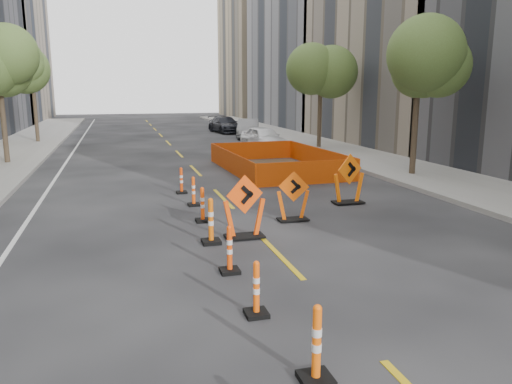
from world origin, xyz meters
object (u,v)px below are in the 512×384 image
object	(u,v)px
chevron_sign_center	(293,196)
parked_car_far	(225,125)
chevron_sign_right	(349,179)
parked_car_mid	(248,129)
channelizer_2	(317,344)
chevron_sign_left	(244,207)
channelizer_5	(211,221)
channelizer_8	(181,180)
channelizer_6	(202,205)
channelizer_4	(230,249)
channelizer_7	(194,191)
channelizer_3	(256,288)
parked_car_near	(264,138)

from	to	relation	value
chevron_sign_center	parked_car_far	distance (m)	28.47
chevron_sign_right	parked_car_far	distance (m)	26.72
chevron_sign_right	parked_car_mid	bearing A→B (deg)	66.18
channelizer_2	chevron_sign_left	size ratio (longest dim) A/B	0.66
channelizer_2	channelizer_5	bearing A→B (deg)	92.08
channelizer_5	chevron_sign_right	xyz separation A→B (m)	(4.94, 2.93, 0.25)
chevron_sign_left	parked_car_mid	xyz separation A→B (m)	(6.47, 24.40, -0.09)
chevron_sign_right	parked_car_mid	xyz separation A→B (m)	(2.38, 21.67, -0.10)
chevron_sign_center	parked_car_mid	world-z (taller)	parked_car_mid
channelizer_8	chevron_sign_left	world-z (taller)	chevron_sign_left
channelizer_6	chevron_sign_center	xyz separation A→B (m)	(2.42, -0.56, 0.21)
channelizer_4	channelizer_8	distance (m)	7.94
parked_car_far	chevron_sign_right	bearing A→B (deg)	-101.57
chevron_sign_center	chevron_sign_right	distance (m)	2.83
chevron_sign_left	channelizer_4	bearing A→B (deg)	-121.66
channelizer_6	channelizer_7	bearing A→B (deg)	88.51
parked_car_mid	channelizer_2	bearing A→B (deg)	-86.12
channelizer_3	chevron_sign_left	size ratio (longest dim) A/B	0.59
channelizer_2	parked_car_near	bearing A→B (deg)	75.15
channelizer_8	chevron_sign_left	size ratio (longest dim) A/B	0.58
channelizer_6	parked_car_far	bearing A→B (deg)	76.69
channelizer_5	chevron_sign_right	size ratio (longest dim) A/B	0.69
channelizer_2	chevron_sign_right	size ratio (longest dim) A/B	0.65
channelizer_2	channelizer_5	world-z (taller)	channelizer_5
channelizer_2	parked_car_far	xyz separation A→B (m)	(6.45, 35.55, 0.15)
channelizer_7	chevron_sign_center	size ratio (longest dim) A/B	0.66
parked_car_far	chevron_sign_left	bearing A→B (deg)	-109.04
channelizer_6	chevron_sign_left	world-z (taller)	chevron_sign_left
channelizer_3	chevron_sign_left	bearing A→B (deg)	78.34
parked_car_far	parked_car_mid	bearing A→B (deg)	-90.30
chevron_sign_left	parked_car_near	xyz separation A→B (m)	(5.59, 17.36, -0.09)
channelizer_5	chevron_sign_left	size ratio (longest dim) A/B	0.70
channelizer_2	channelizer_6	distance (m)	7.94
channelizer_4	parked_car_far	size ratio (longest dim) A/B	0.21
channelizer_7	parked_car_mid	bearing A→B (deg)	70.91
channelizer_7	chevron_sign_center	world-z (taller)	chevron_sign_center
channelizer_3	channelizer_6	xyz separation A→B (m)	(0.13, 5.95, 0.02)
channelizer_5	channelizer_2	bearing A→B (deg)	-87.92
channelizer_2	channelizer_5	distance (m)	5.96
channelizer_2	parked_car_mid	bearing A→B (deg)	76.90
channelizer_4	channelizer_5	distance (m)	1.99
channelizer_8	chevron_sign_right	world-z (taller)	chevron_sign_right
channelizer_7	parked_car_far	size ratio (longest dim) A/B	0.20
chevron_sign_left	chevron_sign_right	size ratio (longest dim) A/B	0.98
channelizer_4	chevron_sign_left	distance (m)	2.37
chevron_sign_right	chevron_sign_center	bearing A→B (deg)	-165.31
channelizer_5	channelizer_7	world-z (taller)	channelizer_5
channelizer_3	channelizer_6	distance (m)	5.95
channelizer_6	chevron_sign_left	size ratio (longest dim) A/B	0.62
channelizer_8	parked_car_near	size ratio (longest dim) A/B	0.23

